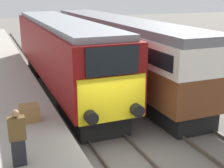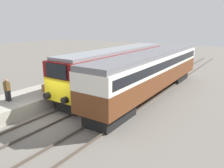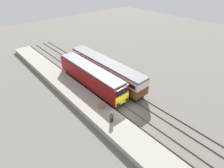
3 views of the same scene
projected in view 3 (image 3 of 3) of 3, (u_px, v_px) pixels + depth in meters
The scene contains 8 objects.
ground_plane at pixel (128, 114), 24.39m from camera, with size 120.00×120.00×0.00m, color slate.
platform_left at pixel (77, 95), 27.33m from camera, with size 3.50×50.00×0.90m.
rails_near_track at pixel (106, 97), 27.49m from camera, with size 1.51×60.00×0.14m.
rails_far_track at pixel (121, 89), 29.37m from camera, with size 1.50×60.00×0.14m.
locomotive at pixel (91, 76), 28.67m from camera, with size 2.70×15.23×3.92m.
passenger_carriage at pixel (105, 68), 30.75m from camera, with size 2.75×17.41×3.87m.
person_on_platform at pixel (112, 117), 21.51m from camera, with size 0.44×0.26×1.58m.
luggage_crate at pixel (101, 106), 23.96m from camera, with size 0.70×0.56×0.60m.
Camera 3 is at (-13.70, -12.03, 16.89)m, focal length 28.00 mm.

